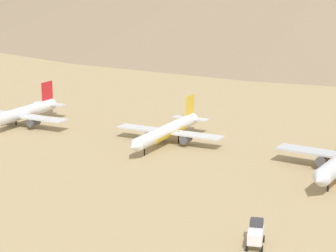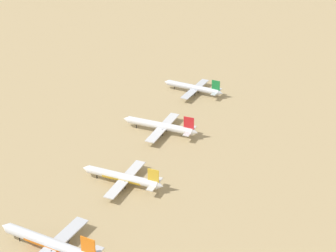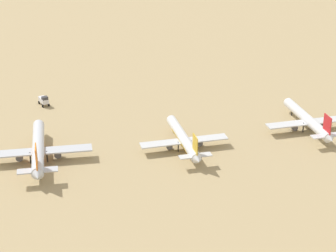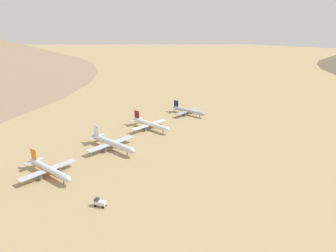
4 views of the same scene
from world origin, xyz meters
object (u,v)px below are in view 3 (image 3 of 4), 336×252
(parked_jet_3, at_px, (38,148))
(parked_jet_1, at_px, (308,120))
(service_truck, at_px, (44,100))
(parked_jet_2, at_px, (183,139))

(parked_jet_3, bearing_deg, parked_jet_1, -91.50)
(parked_jet_1, distance_m, service_truck, 95.77)
(parked_jet_1, distance_m, parked_jet_3, 89.95)
(parked_jet_1, bearing_deg, parked_jet_3, 88.50)
(parked_jet_3, height_order, service_truck, parked_jet_3)
(parked_jet_1, relative_size, service_truck, 6.55)
(parked_jet_1, height_order, parked_jet_2, parked_jet_1)
(parked_jet_1, height_order, parked_jet_3, parked_jet_3)
(parked_jet_2, distance_m, service_truck, 62.29)
(parked_jet_1, xyz_separation_m, parked_jet_3, (2.36, 89.92, 0.32))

